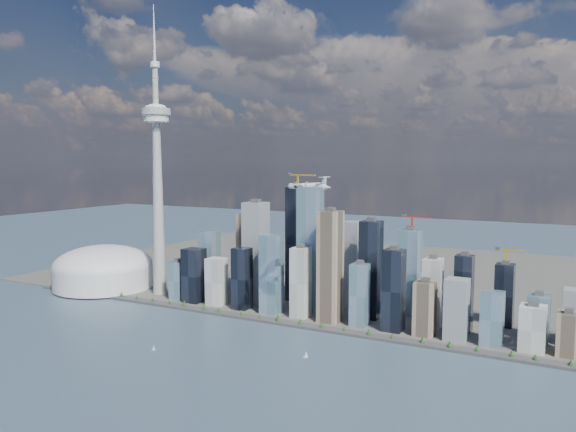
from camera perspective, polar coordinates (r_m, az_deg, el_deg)
The scene contains 10 objects.
ground at distance 728.58m, azimuth -10.75°, elevation -15.63°, with size 4000.00×4000.00×0.00m, color #334559.
seawall at distance 925.38m, azimuth -0.89°, elevation -10.73°, with size 1100.00×22.00×4.00m, color #383838.
land at distance 1326.42m, azimuth 8.54°, elevation -5.75°, with size 1400.00×900.00×3.00m, color #4C4C47.
shoreline_trees at distance 923.48m, azimuth -0.89°, elevation -10.32°, with size 960.53×7.20×8.80m.
skyscraper_cluster at distance 958.84m, azimuth 4.76°, elevation -5.78°, with size 736.00×142.00×237.22m.
needle_tower at distance 1109.64m, azimuth -13.13°, elevation 4.12°, with size 56.00×56.00×550.50m.
dome_stadium at distance 1219.63m, azimuth -18.23°, elevation -5.17°, with size 200.00×200.00×86.00m.
airplane at distance 795.16m, azimuth 2.04°, elevation 3.08°, with size 74.95×66.61×18.33m.
sailboat_west at distance 823.54m, azimuth -13.50°, elevation -12.94°, with size 6.14×1.67×8.57m.
sailboat_east at distance 774.50m, azimuth 1.83°, elevation -13.98°, with size 6.76×2.61×9.34m.
Camera 1 is at (426.69, -528.11, 264.33)m, focal length 35.00 mm.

